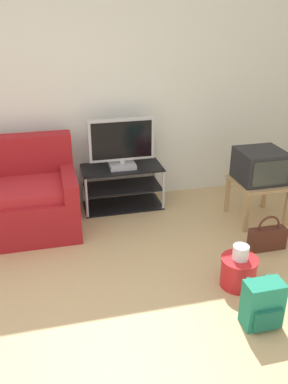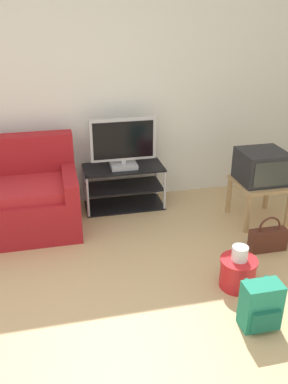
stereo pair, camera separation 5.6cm
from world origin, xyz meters
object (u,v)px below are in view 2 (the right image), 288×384
at_px(flat_tv, 123,144).
at_px(backpack, 261,306).
at_px(crt_tv, 261,166).
at_px(cleaning_bucket, 238,270).
at_px(side_table, 259,188).
at_px(tv_stand, 124,187).
at_px(handbag, 268,239).

relative_size(flat_tv, backpack, 1.96).
distance_m(crt_tv, cleaning_bucket, 1.33).
distance_m(flat_tv, side_table, 1.52).
height_order(crt_tv, backpack, crt_tv).
bearing_deg(tv_stand, cleaning_bucket, -68.81).
distance_m(flat_tv, handbag, 1.79).
xyz_separation_m(flat_tv, cleaning_bucket, (0.65, -1.65, -0.60)).
relative_size(side_table, handbag, 1.45).
distance_m(backpack, cleaning_bucket, 0.46).
height_order(tv_stand, handbag, tv_stand).
bearing_deg(handbag, backpack, -121.28).
bearing_deg(flat_tv, cleaning_bucket, -68.55).
height_order(tv_stand, crt_tv, crt_tv).
bearing_deg(tv_stand, side_table, -25.74).
bearing_deg(side_table, backpack, -116.08).
bearing_deg(handbag, tv_stand, 133.55).
height_order(tv_stand, backpack, tv_stand).
bearing_deg(crt_tv, tv_stand, 154.83).
bearing_deg(crt_tv, cleaning_bucket, -123.55).
distance_m(flat_tv, crt_tv, 1.47).
height_order(side_table, cleaning_bucket, side_table).
xyz_separation_m(crt_tv, handbag, (-0.18, -0.59, -0.49)).
xyz_separation_m(flat_tv, backpack, (0.61, -2.11, -0.58)).
relative_size(side_table, cleaning_bucket, 1.36).
height_order(backpack, cleaning_bucket, cleaning_bucket).
distance_m(side_table, crt_tv, 0.24).
height_order(side_table, backpack, side_table).
relative_size(tv_stand, side_table, 1.72).
bearing_deg(backpack, side_table, 58.72).
height_order(crt_tv, handbag, crt_tv).
bearing_deg(flat_tv, backpack, -73.87).
distance_m(handbag, cleaning_bucket, 0.68).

